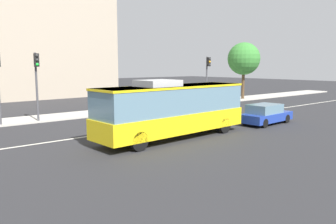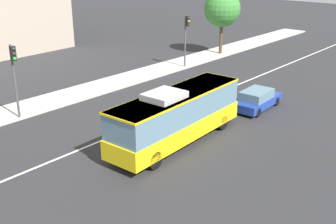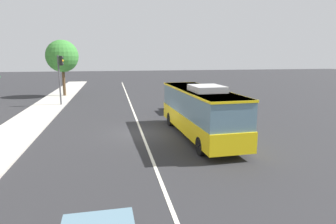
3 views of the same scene
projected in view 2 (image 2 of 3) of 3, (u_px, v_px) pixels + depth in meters
The scene contains 8 objects.
ground_plane at pixel (152, 120), 28.57m from camera, with size 160.00×160.00×0.00m, color #28282B.
sidewalk_kerb at pixel (77, 94), 33.73m from camera, with size 80.00×3.33×0.14m, color #B2ADA3.
lane_centre_line at pixel (152, 120), 28.57m from camera, with size 76.00×0.16×0.01m, color silver.
transit_bus at pixel (177, 114), 24.55m from camera, with size 10.10×2.95×3.46m.
sedan_blue at pixel (257, 99), 30.37m from camera, with size 4.57×1.99×1.46m.
traffic_light_near_corner at pixel (186, 32), 40.34m from camera, with size 0.33×0.62×5.20m.
traffic_light_mid_block at pixel (14, 69), 27.37m from camera, with size 0.33×0.62×5.20m.
street_tree_kerbside_left at pixel (222, 9), 45.46m from camera, with size 3.98×3.98×7.08m.
Camera 2 is at (-19.25, -18.26, 10.67)m, focal length 44.42 mm.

